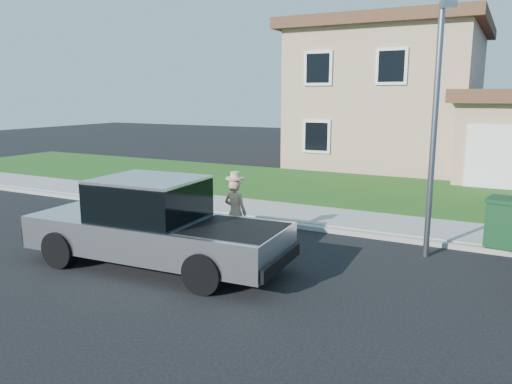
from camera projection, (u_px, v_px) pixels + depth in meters
The scene contains 9 objects.
ground at pixel (209, 254), 10.98m from camera, with size 80.00×80.00×0.00m, color black.
curb at pixel (301, 226), 13.04m from camera, with size 40.00×0.20×0.12m, color gray.
sidewalk at pixel (316, 217), 14.00m from camera, with size 40.00×2.00×0.15m, color gray.
lawn at pixel (360, 191), 17.92m from camera, with size 40.00×7.00×0.10m, color #144513.
house at pixel (415, 101), 24.05m from camera, with size 14.00×11.30×6.85m.
pickup_truck at pixel (155, 226), 10.05m from camera, with size 5.61×2.23×1.81m.
woman at pixel (235, 211), 11.42m from camera, with size 0.60×0.42×1.73m.
trash_bin at pixel (503, 222), 10.97m from camera, with size 0.78×0.86×1.07m.
street_lamp at pixel (436, 117), 10.18m from camera, with size 0.41×0.68×5.24m.
Camera 1 is at (5.77, -8.85, 3.43)m, focal length 35.00 mm.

